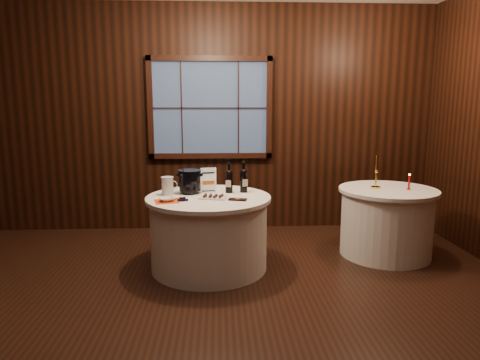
{
  "coord_description": "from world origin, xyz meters",
  "views": [
    {
      "loc": [
        0.11,
        -3.29,
        1.71
      ],
      "look_at": [
        0.32,
        0.9,
        0.96
      ],
      "focal_mm": 32.0,
      "sensor_mm": 36.0,
      "label": 1
    }
  ],
  "objects": [
    {
      "name": "chocolate_box",
      "position": [
        0.29,
        0.81,
        0.78
      ],
      "size": [
        0.19,
        0.13,
        0.01
      ],
      "primitive_type": "cube",
      "rotation": [
        0.0,
        0.0,
        -0.28
      ],
      "color": "black",
      "rests_on": "main_table"
    },
    {
      "name": "brass_candlestick",
      "position": [
        1.87,
        1.34,
        0.91
      ],
      "size": [
        0.11,
        0.11,
        0.38
      ],
      "color": "gold",
      "rests_on": "side_table"
    },
    {
      "name": "red_candle",
      "position": [
        2.19,
        1.21,
        0.84
      ],
      "size": [
        0.05,
        0.05,
        0.18
      ],
      "color": "gold",
      "rests_on": "side_table"
    },
    {
      "name": "ground",
      "position": [
        0.0,
        0.0,
        0.0
      ],
      "size": [
        6.0,
        6.0,
        0.0
      ],
      "primitive_type": "plane",
      "color": "black",
      "rests_on": "ground"
    },
    {
      "name": "ice_bucket",
      "position": [
        -0.2,
        1.16,
        0.9
      ],
      "size": [
        0.24,
        0.24,
        0.25
      ],
      "color": "black",
      "rests_on": "main_table"
    },
    {
      "name": "orange_napkin",
      "position": [
        -0.4,
        0.78,
        0.77
      ],
      "size": [
        0.28,
        0.28,
        0.0
      ],
      "primitive_type": "cube",
      "rotation": [
        0.0,
        0.0,
        0.25
      ],
      "color": "red",
      "rests_on": "main_table"
    },
    {
      "name": "main_table",
      "position": [
        0.0,
        1.0,
        0.39
      ],
      "size": [
        1.28,
        1.28,
        0.77
      ],
      "color": "white",
      "rests_on": "ground"
    },
    {
      "name": "cracker_bowl",
      "position": [
        -0.4,
        0.78,
        0.79
      ],
      "size": [
        0.18,
        0.18,
        0.04
      ],
      "primitive_type": "imported",
      "rotation": [
        0.0,
        0.0,
        0.25
      ],
      "color": "white",
      "rests_on": "orange_napkin"
    },
    {
      "name": "glass_pitcher",
      "position": [
        -0.42,
        1.09,
        0.87
      ],
      "size": [
        0.17,
        0.13,
        0.19
      ],
      "rotation": [
        0.0,
        0.0,
        0.37
      ],
      "color": "silver",
      "rests_on": "main_table"
    },
    {
      "name": "chocolate_plate",
      "position": [
        0.05,
        0.9,
        0.79
      ],
      "size": [
        0.3,
        0.22,
        0.04
      ],
      "rotation": [
        0.0,
        0.0,
        -0.18
      ],
      "color": "white",
      "rests_on": "main_table"
    },
    {
      "name": "grape_bunch",
      "position": [
        -0.25,
        0.79,
        0.79
      ],
      "size": [
        0.16,
        0.06,
        0.04
      ],
      "rotation": [
        0.0,
        0.0,
        0.01
      ],
      "color": "black",
      "rests_on": "main_table"
    },
    {
      "name": "side_table",
      "position": [
        2.0,
        1.3,
        0.39
      ],
      "size": [
        1.08,
        1.08,
        0.77
      ],
      "color": "white",
      "rests_on": "ground"
    },
    {
      "name": "back_wall",
      "position": [
        0.0,
        2.48,
        1.54
      ],
      "size": [
        6.0,
        0.1,
        3.0
      ],
      "color": "black",
      "rests_on": "ground"
    },
    {
      "name": "sign_stand",
      "position": [
        -0.01,
        1.21,
        0.86
      ],
      "size": [
        0.17,
        0.11,
        0.27
      ],
      "rotation": [
        0.0,
        0.0,
        0.24
      ],
      "color": "#ADACB3",
      "rests_on": "main_table"
    },
    {
      "name": "port_bottle_left",
      "position": [
        0.22,
        1.17,
        0.91
      ],
      "size": [
        0.08,
        0.08,
        0.32
      ],
      "rotation": [
        0.0,
        0.0,
        -0.2
      ],
      "color": "black",
      "rests_on": "main_table"
    },
    {
      "name": "port_bottle_right",
      "position": [
        0.37,
        1.19,
        0.92
      ],
      "size": [
        0.08,
        0.09,
        0.34
      ],
      "rotation": [
        0.0,
        0.0,
        0.34
      ],
      "color": "black",
      "rests_on": "main_table"
    }
  ]
}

